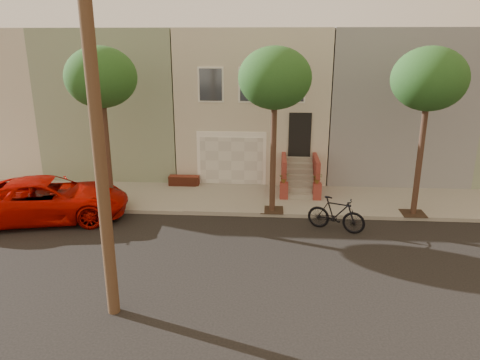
{
  "coord_description": "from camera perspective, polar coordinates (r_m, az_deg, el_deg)",
  "views": [
    {
      "loc": [
        0.88,
        -12.91,
        6.58
      ],
      "look_at": [
        -0.21,
        3.0,
        1.66
      ],
      "focal_mm": 33.69,
      "sensor_mm": 36.0,
      "label": 1
    }
  ],
  "objects": [
    {
      "name": "tree_mid",
      "position": [
        16.86,
        4.44,
        12.61
      ],
      "size": [
        2.7,
        2.57,
        6.3
      ],
      "color": "#2D2116",
      "rests_on": "sidewalk"
    },
    {
      "name": "house_row",
      "position": [
        24.29,
        1.87,
        10.21
      ],
      "size": [
        33.1,
        11.7,
        7.0
      ],
      "color": "beige",
      "rests_on": "sidewalk"
    },
    {
      "name": "ground",
      "position": [
        14.52,
        0.03,
        -9.79
      ],
      "size": [
        90.0,
        90.0,
        0.0
      ],
      "primitive_type": "plane",
      "color": "black",
      "rests_on": "ground"
    },
    {
      "name": "tree_left",
      "position": [
        18.03,
        -17.2,
        12.21
      ],
      "size": [
        2.7,
        2.57,
        6.3
      ],
      "color": "#2D2116",
      "rests_on": "sidewalk"
    },
    {
      "name": "sidewalk",
      "position": [
        19.4,
        1.11,
        -2.43
      ],
      "size": [
        40.0,
        3.7,
        0.15
      ],
      "primitive_type": "cube",
      "color": "gray",
      "rests_on": "ground"
    },
    {
      "name": "tree_right",
      "position": [
        17.77,
        22.84,
        11.58
      ],
      "size": [
        2.7,
        2.57,
        6.3
      ],
      "color": "#2D2116",
      "rests_on": "sidewalk"
    },
    {
      "name": "motorcycle",
      "position": [
        16.6,
        12.08,
        -4.24
      ],
      "size": [
        2.17,
        1.35,
        1.26
      ],
      "primitive_type": "imported",
      "rotation": [
        0.0,
        0.0,
        1.18
      ],
      "color": "black",
      "rests_on": "ground"
    },
    {
      "name": "pickup_truck",
      "position": [
        18.67,
        -23.13,
        -2.23
      ],
      "size": [
        6.39,
        4.0,
        1.65
      ],
      "primitive_type": "imported",
      "rotation": [
        0.0,
        0.0,
        1.8
      ],
      "color": "#B70700",
      "rests_on": "ground"
    }
  ]
}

